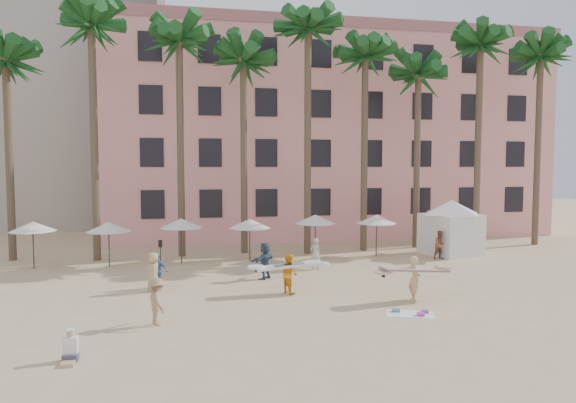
{
  "coord_description": "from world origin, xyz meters",
  "views": [
    {
      "loc": [
        -4.56,
        -17.69,
        5.69
      ],
      "look_at": [
        0.06,
        6.0,
        4.0
      ],
      "focal_mm": 32.0,
      "sensor_mm": 36.0,
      "label": 1
    }
  ],
  "objects_px": {
    "cabana": "(451,222)",
    "carrier_yellow": "(415,276)",
    "pink_hotel": "(322,139)",
    "carrier_white": "(289,272)"
  },
  "relations": [
    {
      "from": "cabana",
      "to": "carrier_yellow",
      "type": "relative_size",
      "value": 1.78
    },
    {
      "from": "pink_hotel",
      "to": "cabana",
      "type": "relative_size",
      "value": 6.35
    },
    {
      "from": "carrier_white",
      "to": "cabana",
      "type": "bearing_deg",
      "value": 32.82
    },
    {
      "from": "carrier_white",
      "to": "pink_hotel",
      "type": "bearing_deg",
      "value": 71.52
    },
    {
      "from": "carrier_yellow",
      "to": "pink_hotel",
      "type": "bearing_deg",
      "value": 84.61
    },
    {
      "from": "cabana",
      "to": "carrier_white",
      "type": "bearing_deg",
      "value": -147.18
    },
    {
      "from": "pink_hotel",
      "to": "carrier_white",
      "type": "height_order",
      "value": "pink_hotel"
    },
    {
      "from": "cabana",
      "to": "carrier_white",
      "type": "distance_m",
      "value": 14.44
    },
    {
      "from": "cabana",
      "to": "carrier_yellow",
      "type": "bearing_deg",
      "value": -125.33
    },
    {
      "from": "pink_hotel",
      "to": "cabana",
      "type": "bearing_deg",
      "value": -70.28
    }
  ]
}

